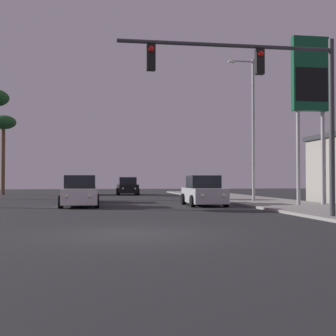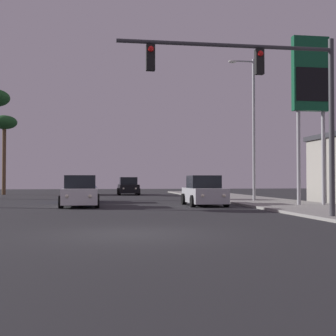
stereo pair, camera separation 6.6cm
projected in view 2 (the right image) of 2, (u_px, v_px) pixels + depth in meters
ground_plane at (130, 234)px, 12.48m from camera, size 120.00×120.00×0.00m
sidewalk_right at (303, 207)px, 23.78m from camera, size 5.00×60.00×0.12m
car_blue at (81, 190)px, 29.96m from camera, size 2.04×4.33×1.68m
car_silver at (204, 192)px, 26.01m from camera, size 2.04×4.32×1.68m
car_black at (128, 187)px, 44.68m from camera, size 2.04×4.32×1.68m
car_red at (85, 187)px, 44.24m from camera, size 2.04×4.31×1.68m
car_white at (80, 192)px, 25.03m from camera, size 2.04×4.32×1.68m
traffic_light_mast at (271, 88)px, 16.78m from camera, size 7.95×0.36×6.50m
street_lamp at (252, 122)px, 29.65m from camera, size 1.74×0.24×9.00m
gas_station_sign at (311, 83)px, 25.01m from camera, size 2.00×0.42×9.00m
palm_tree_far at (4, 126)px, 44.81m from camera, size 2.40×2.40×7.61m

